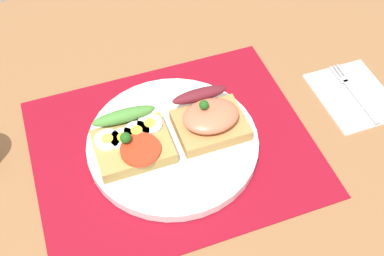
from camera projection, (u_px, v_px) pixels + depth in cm
name	position (u px, v px, depth cm)	size (l,w,h in cm)	color
ground_plane	(173.00, 154.00, 72.60)	(120.00, 90.00, 3.20)	#8C5E39
placemat	(173.00, 147.00, 71.23)	(40.64, 33.03, 0.30)	maroon
plate	(173.00, 143.00, 70.50)	(25.17, 25.17, 1.58)	white
sandwich_egg_tomato	(132.00, 142.00, 67.75)	(10.66, 10.10, 4.21)	#AA8B49
sandwich_salmon	(209.00, 117.00, 70.02)	(10.18, 9.50, 5.61)	#B28549
napkin	(353.00, 95.00, 77.65)	(11.19, 13.62, 0.60)	white
fork	(353.00, 91.00, 77.51)	(1.62, 13.35, 0.32)	#B7B7BC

